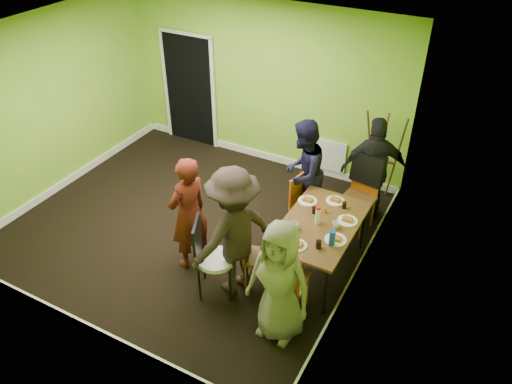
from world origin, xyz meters
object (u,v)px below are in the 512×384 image
at_px(easel, 382,159).
at_px(thermos, 318,216).
at_px(person_left_near, 234,233).
at_px(chair_front_end, 286,278).
at_px(dining_table, 320,227).
at_px(orange_bottle, 325,210).
at_px(chair_bentwood, 209,254).
at_px(person_standing, 188,214).
at_px(person_back_end, 374,169).
at_px(chair_back_end, 366,177).
at_px(blue_bottle, 332,238).
at_px(chair_left_near, 254,251).
at_px(chair_left_far, 302,202).
at_px(person_front_end, 280,282).
at_px(person_left_far, 303,173).

relative_size(easel, thermos, 6.96).
bearing_deg(person_left_near, chair_front_end, 103.97).
relative_size(dining_table, orange_bottle, 20.12).
height_order(chair_bentwood, easel, easel).
bearing_deg(person_standing, person_back_end, 156.56).
bearing_deg(person_back_end, easel, -114.02).
height_order(chair_back_end, blue_bottle, chair_back_end).
bearing_deg(chair_bentwood, person_left_near, 105.97).
bearing_deg(chair_left_near, person_left_near, -59.86).
xyz_separation_m(chair_back_end, chair_bentwood, (-1.20, -2.25, -0.20)).
xyz_separation_m(orange_bottle, person_left_near, (-0.76, -1.04, 0.08)).
bearing_deg(chair_left_far, easel, 160.77).
distance_m(chair_left_far, chair_back_end, 0.97).
relative_size(blue_bottle, person_left_near, 0.12).
relative_size(chair_back_end, thermos, 5.09).
relative_size(chair_front_end, person_back_end, 0.66).
height_order(chair_back_end, person_standing, person_standing).
relative_size(chair_front_end, easel, 0.69).
bearing_deg(chair_bentwood, chair_front_end, 68.65).
bearing_deg(easel, orange_bottle, -98.78).
xyz_separation_m(easel, thermos, (-0.26, -1.92, 0.10)).
height_order(chair_left_near, person_front_end, person_front_end).
relative_size(dining_table, chair_bentwood, 1.40).
distance_m(dining_table, chair_left_far, 0.83).
relative_size(chair_front_end, person_left_far, 0.65).
bearing_deg(chair_back_end, easel, -85.18).
bearing_deg(person_back_end, person_front_end, 60.54).
xyz_separation_m(easel, person_left_far, (-0.86, -1.02, 0.05)).
xyz_separation_m(thermos, person_left_far, (-0.60, 0.90, -0.05)).
relative_size(chair_left_near, chair_back_end, 0.80).
distance_m(dining_table, person_left_far, 1.09).
bearing_deg(chair_bentwood, thermos, 110.24).
height_order(chair_left_near, person_standing, person_standing).
bearing_deg(chair_bentwood, easel, 132.01).
height_order(dining_table, person_standing, person_standing).
bearing_deg(person_left_far, chair_bentwood, -12.07).
bearing_deg(blue_bottle, person_left_far, 126.88).
bearing_deg(person_standing, person_left_far, 166.02).
distance_m(chair_left_near, chair_front_end, 0.67).
bearing_deg(person_left_near, blue_bottle, 138.66).
xyz_separation_m(easel, person_left_near, (-1.02, -2.70, 0.11)).
xyz_separation_m(thermos, person_standing, (-1.49, -0.66, -0.05)).
bearing_deg(blue_bottle, thermos, 135.25).
distance_m(chair_left_near, person_left_near, 0.45).
relative_size(dining_table, chair_front_end, 1.41).
distance_m(chair_back_end, person_left_near, 2.27).
distance_m(chair_front_end, person_left_far, 1.93).
relative_size(chair_bentwood, easel, 0.69).
relative_size(thermos, blue_bottle, 1.08).
xyz_separation_m(blue_bottle, person_back_end, (-0.04, 1.79, -0.04)).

